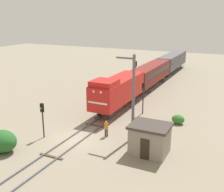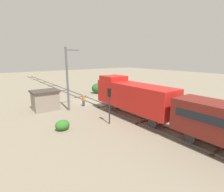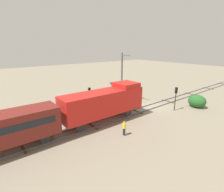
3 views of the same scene
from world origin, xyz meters
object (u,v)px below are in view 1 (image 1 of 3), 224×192
(locomotive, at_px, (118,90))
(passenger_car_trailing, at_px, (172,60))
(worker_by_signal, at_px, (91,98))
(passenger_car_leading, at_px, (151,73))
(traffic_signal_near, at_px, (42,114))
(worker_near_track, at_px, (106,127))
(traffic_signal_far, at_px, (136,68))
(relay_hut, at_px, (150,139))
(traffic_signal_mid, at_px, (143,92))
(catenary_mast, at_px, (133,96))

(locomotive, bearing_deg, passenger_car_trailing, 90.00)
(passenger_car_trailing, bearing_deg, worker_by_signal, -98.69)
(passenger_car_leading, relative_size, passenger_car_trailing, 1.00)
(passenger_car_leading, xyz_separation_m, traffic_signal_near, (-3.20, -24.21, 0.01))
(passenger_car_leading, xyz_separation_m, worker_near_track, (2.40, -21.26, -1.53))
(traffic_signal_far, bearing_deg, worker_by_signal, -92.26)
(passenger_car_leading, height_order, relay_hut, passenger_car_leading)
(traffic_signal_mid, xyz_separation_m, catenary_mast, (1.54, -7.39, 1.72))
(traffic_signal_far, height_order, catenary_mast, catenary_mast)
(passenger_car_leading, xyz_separation_m, relay_hut, (7.50, -22.71, -1.13))
(traffic_signal_far, relative_size, catenary_mast, 0.46)
(passenger_car_leading, bearing_deg, traffic_signal_mid, -75.54)
(worker_by_signal, bearing_deg, traffic_signal_mid, 58.13)
(traffic_signal_mid, distance_m, relay_hut, 10.46)
(catenary_mast, bearing_deg, locomotive, 124.30)
(traffic_signal_mid, xyz_separation_m, worker_by_signal, (-7.60, 0.30, -1.77))
(traffic_signal_near, distance_m, traffic_signal_far, 26.53)
(locomotive, height_order, traffic_signal_far, locomotive)
(traffic_signal_mid, relative_size, worker_near_track, 2.33)
(locomotive, bearing_deg, passenger_car_leading, 90.00)
(locomotive, xyz_separation_m, traffic_signal_near, (-3.20, -10.88, -0.24))
(locomotive, distance_m, traffic_signal_mid, 3.40)
(passenger_car_leading, height_order, traffic_signal_mid, traffic_signal_mid)
(passenger_car_trailing, relative_size, worker_near_track, 8.24)
(worker_near_track, distance_m, catenary_mast, 4.37)
(traffic_signal_near, distance_m, worker_near_track, 6.51)
(worker_near_track, height_order, relay_hut, relay_hut)
(passenger_car_trailing, height_order, relay_hut, passenger_car_trailing)
(traffic_signal_near, distance_m, worker_by_signal, 11.47)
(passenger_car_leading, bearing_deg, traffic_signal_far, 147.30)
(traffic_signal_near, distance_m, traffic_signal_mid, 12.85)
(passenger_car_trailing, relative_size, relay_hut, 4.00)
(traffic_signal_near, xyz_separation_m, worker_by_signal, (-1.00, 11.32, -1.54))
(worker_near_track, height_order, worker_by_signal, same)
(worker_by_signal, bearing_deg, locomotive, 54.34)
(catenary_mast, bearing_deg, traffic_signal_far, 110.46)
(worker_by_signal, distance_m, relay_hut, 15.28)
(worker_by_signal, bearing_deg, passenger_car_trailing, 141.67)
(locomotive, relative_size, relay_hut, 3.31)
(traffic_signal_far, height_order, worker_near_track, traffic_signal_far)
(worker_near_track, xyz_separation_m, catenary_mast, (2.54, 0.68, 3.49))
(locomotive, bearing_deg, worker_near_track, -73.15)
(worker_by_signal, height_order, relay_hut, relay_hut)
(worker_by_signal, bearing_deg, traffic_signal_near, -24.60)
(passenger_car_leading, xyz_separation_m, traffic_signal_mid, (3.40, -13.19, 0.24))
(traffic_signal_far, bearing_deg, locomotive, -77.04)
(traffic_signal_mid, height_order, traffic_signal_far, traffic_signal_mid)
(traffic_signal_near, height_order, worker_by_signal, traffic_signal_near)
(worker_by_signal, distance_m, catenary_mast, 12.44)
(traffic_signal_mid, relative_size, worker_by_signal, 2.33)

